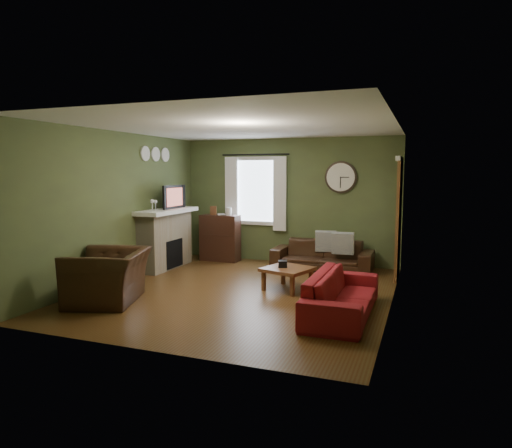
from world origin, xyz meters
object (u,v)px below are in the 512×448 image
(sofa_red, at_px, (342,294))
(coffee_table, at_px, (288,279))
(bookshelf, at_px, (220,238))
(sofa_brown, at_px, (322,255))
(armchair, at_px, (108,276))

(sofa_red, height_order, coffee_table, sofa_red)
(bookshelf, bearing_deg, sofa_brown, -2.90)
(sofa_brown, height_order, armchair, armchair)
(armchair, distance_m, coffee_table, 2.77)
(bookshelf, distance_m, coffee_table, 2.80)
(sofa_brown, relative_size, coffee_table, 2.81)
(bookshelf, xyz_separation_m, coffee_table, (2.07, -1.86, -0.31))
(sofa_red, relative_size, armchair, 1.65)
(bookshelf, relative_size, sofa_red, 0.51)
(sofa_brown, xyz_separation_m, sofa_red, (0.87, -2.74, -0.00))
(sofa_brown, bearing_deg, armchair, -126.49)
(coffee_table, bearing_deg, sofa_red, -43.49)
(bookshelf, bearing_deg, armchair, -93.38)
(sofa_red, distance_m, armchair, 3.38)
(armchair, bearing_deg, sofa_brown, 124.91)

